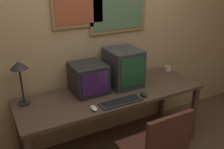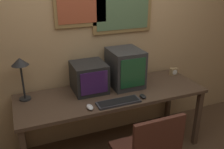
# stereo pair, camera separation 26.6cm
# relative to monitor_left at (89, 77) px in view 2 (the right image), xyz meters

# --- Properties ---
(wall_back) EXTENTS (8.00, 0.08, 2.60)m
(wall_back) POSITION_rel_monitor_left_xyz_m (0.22, 0.26, 0.40)
(wall_back) COLOR tan
(wall_back) RESTS_ON ground_plane
(desk) EXTENTS (2.06, 0.70, 0.75)m
(desk) POSITION_rel_monitor_left_xyz_m (0.21, -0.14, -0.23)
(desk) COLOR #4C3828
(desk) RESTS_ON ground_plane
(monitor_left) EXTENTS (0.36, 0.37, 0.32)m
(monitor_left) POSITION_rel_monitor_left_xyz_m (0.00, 0.00, 0.00)
(monitor_left) COLOR black
(monitor_left) RESTS_ON desk
(monitor_right) EXTENTS (0.35, 0.41, 0.43)m
(monitor_right) POSITION_rel_monitor_left_xyz_m (0.43, -0.02, 0.05)
(monitor_right) COLOR #333333
(monitor_right) RESTS_ON desk
(keyboard_main) EXTENTS (0.45, 0.14, 0.03)m
(keyboard_main) POSITION_rel_monitor_left_xyz_m (0.18, -0.39, -0.15)
(keyboard_main) COLOR #333338
(keyboard_main) RESTS_ON desk
(mouse_near_keyboard) EXTENTS (0.06, 0.10, 0.03)m
(mouse_near_keyboard) POSITION_rel_monitor_left_xyz_m (0.47, -0.38, -0.14)
(mouse_near_keyboard) COLOR black
(mouse_near_keyboard) RESTS_ON desk
(mouse_far_corner) EXTENTS (0.06, 0.11, 0.04)m
(mouse_far_corner) POSITION_rel_monitor_left_xyz_m (-0.12, -0.39, -0.14)
(mouse_far_corner) COLOR silver
(mouse_far_corner) RESTS_ON desk
(desk_clock) EXTENTS (0.09, 0.06, 0.09)m
(desk_clock) POSITION_rel_monitor_left_xyz_m (1.14, 0.03, -0.12)
(desk_clock) COLOR #A38456
(desk_clock) RESTS_ON desk
(desk_lamp) EXTENTS (0.17, 0.17, 0.45)m
(desk_lamp) POSITION_rel_monitor_left_xyz_m (-0.68, 0.05, 0.21)
(desk_lamp) COLOR black
(desk_lamp) RESTS_ON desk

